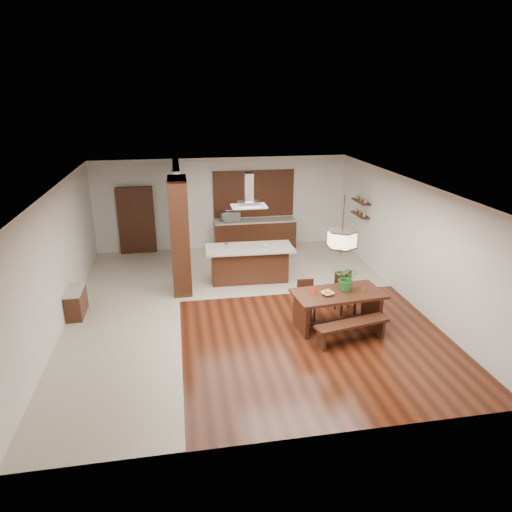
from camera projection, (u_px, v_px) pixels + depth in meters
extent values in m
plane|color=#341409|center=(244.00, 306.00, 10.87)|extent=(9.00, 9.00, 0.00)
cube|color=white|center=(242.00, 185.00, 9.89)|extent=(8.00, 9.00, 0.04)
cube|color=silver|center=(222.00, 204.00, 14.55)|extent=(8.00, 0.04, 2.90)
cube|color=silver|center=(291.00, 354.00, 6.21)|extent=(8.00, 0.04, 2.90)
cube|color=silver|center=(58.00, 259.00, 9.73)|extent=(0.04, 9.00, 2.90)
cube|color=silver|center=(406.00, 239.00, 11.03)|extent=(0.04, 9.00, 2.90)
cube|color=beige|center=(125.00, 315.00, 10.42)|extent=(2.50, 9.00, 0.01)
cube|color=beige|center=(273.00, 266.00, 13.39)|extent=(5.50, 4.00, 0.01)
cube|color=#442711|center=(242.00, 186.00, 9.89)|extent=(8.00, 9.00, 0.02)
cube|color=black|center=(180.00, 236.00, 11.26)|extent=(0.45, 1.00, 2.90)
cube|color=silver|center=(179.00, 215.00, 13.21)|extent=(0.18, 2.40, 2.90)
cube|color=black|center=(76.00, 302.00, 10.33)|extent=(0.37, 0.88, 0.63)
cube|color=black|center=(137.00, 220.00, 14.15)|extent=(1.10, 0.20, 2.10)
cube|color=black|center=(255.00, 235.00, 14.77)|extent=(2.60, 0.60, 0.90)
cube|color=#BCB4A4|center=(255.00, 221.00, 14.61)|extent=(2.60, 0.62, 0.05)
cube|color=#98592D|center=(254.00, 194.00, 14.57)|extent=(2.60, 0.08, 1.50)
cube|color=black|center=(360.00, 215.00, 13.43)|extent=(0.26, 0.90, 0.04)
cube|color=black|center=(361.00, 201.00, 13.30)|extent=(0.26, 0.90, 0.04)
cube|color=black|center=(338.00, 294.00, 9.69)|extent=(2.00, 1.14, 0.06)
cube|color=black|center=(301.00, 315.00, 9.62)|extent=(0.16, 0.77, 0.73)
cube|color=black|center=(372.00, 306.00, 10.03)|extent=(0.16, 0.77, 0.73)
imported|color=#26742C|center=(347.00, 278.00, 9.71)|extent=(0.62, 0.58, 0.54)
imported|color=beige|center=(327.00, 294.00, 9.55)|extent=(0.32, 0.32, 0.06)
cone|color=#A4280B|center=(314.00, 289.00, 9.60)|extent=(0.17, 0.17, 0.22)
cylinder|color=gold|center=(364.00, 290.00, 9.67)|extent=(0.07, 0.07, 0.09)
cube|color=black|center=(249.00, 264.00, 12.22)|extent=(2.03, 0.82, 0.90)
cube|color=#BCB4A4|center=(249.00, 248.00, 12.01)|extent=(2.34, 1.08, 0.05)
imported|color=silver|center=(265.00, 246.00, 11.99)|extent=(0.15, 0.15, 0.09)
imported|color=silver|center=(230.00, 216.00, 14.40)|extent=(0.65, 0.54, 0.31)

